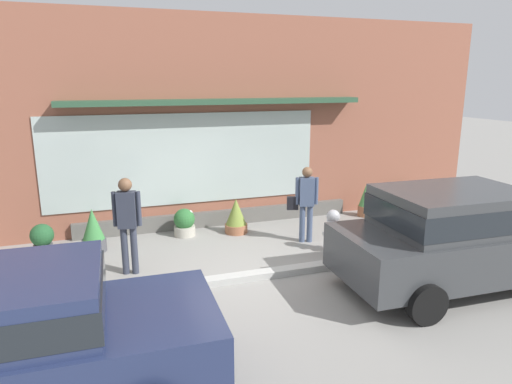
{
  "coord_description": "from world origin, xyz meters",
  "views": [
    {
      "loc": [
        -2.53,
        -7.21,
        3.39
      ],
      "look_at": [
        0.33,
        1.2,
        1.2
      ],
      "focal_mm": 32.03,
      "sensor_mm": 36.0,
      "label": 1
    }
  ],
  "objects_px": {
    "potted_plant_window_center": "(185,223)",
    "pedestrian_with_handbag": "(305,199)",
    "fire_hydrant": "(333,230)",
    "potted_plant_low_front": "(365,201)",
    "parked_car_dark_gray": "(457,234)",
    "potted_plant_window_right": "(236,216)",
    "potted_plant_window_left": "(42,239)",
    "pedestrian_passerby": "(127,218)",
    "potted_plant_doorstep": "(93,231)",
    "potted_plant_near_hydrant": "(405,199)"
  },
  "relations": [
    {
      "from": "potted_plant_window_center",
      "to": "pedestrian_with_handbag",
      "type": "bearing_deg",
      "value": -27.4
    },
    {
      "from": "fire_hydrant",
      "to": "potted_plant_low_front",
      "type": "height_order",
      "value": "fire_hydrant"
    },
    {
      "from": "parked_car_dark_gray",
      "to": "potted_plant_window_right",
      "type": "xyz_separation_m",
      "value": [
        -2.65,
        3.86,
        -0.56
      ]
    },
    {
      "from": "parked_car_dark_gray",
      "to": "potted_plant_window_left",
      "type": "relative_size",
      "value": 6.29
    },
    {
      "from": "pedestrian_with_handbag",
      "to": "pedestrian_passerby",
      "type": "relative_size",
      "value": 0.93
    },
    {
      "from": "parked_car_dark_gray",
      "to": "potted_plant_doorstep",
      "type": "height_order",
      "value": "parked_car_dark_gray"
    },
    {
      "from": "parked_car_dark_gray",
      "to": "potted_plant_window_left",
      "type": "bearing_deg",
      "value": 152.82
    },
    {
      "from": "parked_car_dark_gray",
      "to": "potted_plant_low_front",
      "type": "relative_size",
      "value": 5.17
    },
    {
      "from": "potted_plant_low_front",
      "to": "potted_plant_window_right",
      "type": "relative_size",
      "value": 1.02
    },
    {
      "from": "potted_plant_low_front",
      "to": "potted_plant_window_center",
      "type": "bearing_deg",
      "value": -179.76
    },
    {
      "from": "pedestrian_passerby",
      "to": "potted_plant_window_center",
      "type": "distance_m",
      "value": 2.28
    },
    {
      "from": "potted_plant_doorstep",
      "to": "potted_plant_window_center",
      "type": "bearing_deg",
      "value": 10.69
    },
    {
      "from": "potted_plant_window_right",
      "to": "potted_plant_near_hydrant",
      "type": "bearing_deg",
      "value": 2.85
    },
    {
      "from": "fire_hydrant",
      "to": "parked_car_dark_gray",
      "type": "height_order",
      "value": "parked_car_dark_gray"
    },
    {
      "from": "potted_plant_near_hydrant",
      "to": "pedestrian_passerby",
      "type": "bearing_deg",
      "value": -165.9
    },
    {
      "from": "parked_car_dark_gray",
      "to": "potted_plant_near_hydrant",
      "type": "relative_size",
      "value": 6.61
    },
    {
      "from": "pedestrian_passerby",
      "to": "potted_plant_window_right",
      "type": "height_order",
      "value": "pedestrian_passerby"
    },
    {
      "from": "fire_hydrant",
      "to": "pedestrian_passerby",
      "type": "distance_m",
      "value": 4.0
    },
    {
      "from": "potted_plant_low_front",
      "to": "potted_plant_doorstep",
      "type": "bearing_deg",
      "value": -176.67
    },
    {
      "from": "potted_plant_near_hydrant",
      "to": "potted_plant_window_center",
      "type": "bearing_deg",
      "value": -179.42
    },
    {
      "from": "parked_car_dark_gray",
      "to": "potted_plant_near_hydrant",
      "type": "bearing_deg",
      "value": 65.19
    },
    {
      "from": "potted_plant_near_hydrant",
      "to": "potted_plant_window_left",
      "type": "distance_m",
      "value": 8.71
    },
    {
      "from": "potted_plant_window_center",
      "to": "potted_plant_low_front",
      "type": "height_order",
      "value": "potted_plant_low_front"
    },
    {
      "from": "pedestrian_with_handbag",
      "to": "potted_plant_near_hydrant",
      "type": "distance_m",
      "value": 3.76
    },
    {
      "from": "pedestrian_passerby",
      "to": "potted_plant_window_center",
      "type": "height_order",
      "value": "pedestrian_passerby"
    },
    {
      "from": "pedestrian_with_handbag",
      "to": "potted_plant_window_left",
      "type": "bearing_deg",
      "value": 7.12
    },
    {
      "from": "potted_plant_window_center",
      "to": "potted_plant_low_front",
      "type": "bearing_deg",
      "value": 0.24
    },
    {
      "from": "potted_plant_near_hydrant",
      "to": "potted_plant_window_right",
      "type": "relative_size",
      "value": 0.8
    },
    {
      "from": "fire_hydrant",
      "to": "potted_plant_low_front",
      "type": "relative_size",
      "value": 1.08
    },
    {
      "from": "pedestrian_with_handbag",
      "to": "parked_car_dark_gray",
      "type": "distance_m",
      "value": 3.15
    },
    {
      "from": "potted_plant_window_center",
      "to": "potted_plant_window_right",
      "type": "distance_m",
      "value": 1.16
    },
    {
      "from": "potted_plant_window_right",
      "to": "potted_plant_window_left",
      "type": "height_order",
      "value": "potted_plant_window_right"
    },
    {
      "from": "potted_plant_near_hydrant",
      "to": "potted_plant_low_front",
      "type": "relative_size",
      "value": 0.78
    },
    {
      "from": "potted_plant_window_center",
      "to": "potted_plant_window_left",
      "type": "distance_m",
      "value": 2.88
    },
    {
      "from": "fire_hydrant",
      "to": "potted_plant_near_hydrant",
      "type": "bearing_deg",
      "value": 31.76
    },
    {
      "from": "potted_plant_window_left",
      "to": "pedestrian_passerby",
      "type": "bearing_deg",
      "value": -41.51
    },
    {
      "from": "potted_plant_doorstep",
      "to": "parked_car_dark_gray",
      "type": "bearing_deg",
      "value": -32.81
    },
    {
      "from": "potted_plant_low_front",
      "to": "pedestrian_passerby",
      "type": "bearing_deg",
      "value": -163.48
    },
    {
      "from": "potted_plant_low_front",
      "to": "potted_plant_doorstep",
      "type": "relative_size",
      "value": 0.91
    },
    {
      "from": "potted_plant_window_center",
      "to": "potted_plant_doorstep",
      "type": "relative_size",
      "value": 0.69
    },
    {
      "from": "potted_plant_window_left",
      "to": "potted_plant_near_hydrant",
      "type": "bearing_deg",
      "value": 2.67
    },
    {
      "from": "pedestrian_with_handbag",
      "to": "potted_plant_near_hydrant",
      "type": "relative_size",
      "value": 2.59
    },
    {
      "from": "parked_car_dark_gray",
      "to": "potted_plant_doorstep",
      "type": "relative_size",
      "value": 4.69
    },
    {
      "from": "potted_plant_near_hydrant",
      "to": "pedestrian_with_handbag",
      "type": "bearing_deg",
      "value": -159.74
    },
    {
      "from": "pedestrian_passerby",
      "to": "pedestrian_with_handbag",
      "type": "bearing_deg",
      "value": 22.24
    },
    {
      "from": "pedestrian_passerby",
      "to": "potted_plant_window_left",
      "type": "height_order",
      "value": "pedestrian_passerby"
    },
    {
      "from": "potted_plant_window_center",
      "to": "potted_plant_window_left",
      "type": "bearing_deg",
      "value": -173.08
    },
    {
      "from": "pedestrian_with_handbag",
      "to": "potted_plant_low_front",
      "type": "distance_m",
      "value": 2.64
    },
    {
      "from": "potted_plant_near_hydrant",
      "to": "potted_plant_window_right",
      "type": "xyz_separation_m",
      "value": [
        -4.7,
        -0.23,
        0.05
      ]
    },
    {
      "from": "fire_hydrant",
      "to": "potted_plant_near_hydrant",
      "type": "relative_size",
      "value": 1.38
    }
  ]
}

